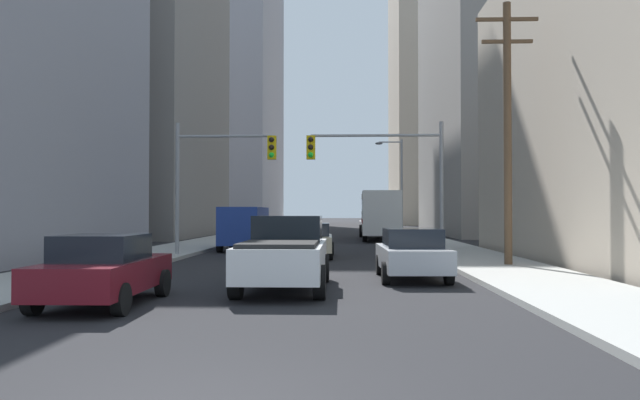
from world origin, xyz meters
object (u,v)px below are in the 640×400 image
object	(u,v)px
cargo_van_blue	(244,226)
sedan_silver	(412,254)
pickup_truck_white	(285,253)
sedan_maroon	(104,269)
sedan_beige	(311,240)
traffic_signal_near_right	(381,164)
city_bus	(379,213)
traffic_signal_near_left	(221,166)

from	to	relation	value
cargo_van_blue	sedan_silver	xyz separation A→B (m)	(7.20, -13.46, -0.52)
pickup_truck_white	sedan_maroon	world-z (taller)	pickup_truck_white
sedan_beige	sedan_silver	bearing A→B (deg)	-67.91
traffic_signal_near_right	sedan_beige	bearing A→B (deg)	-176.51
sedan_beige	traffic_signal_near_right	size ratio (longest dim) A/B	0.70
cargo_van_blue	sedan_silver	world-z (taller)	cargo_van_blue
sedan_maroon	traffic_signal_near_right	xyz separation A→B (m)	(6.82, 13.83, 3.37)
sedan_silver	city_bus	bearing A→B (deg)	88.64
sedan_silver	sedan_beige	xyz separation A→B (m)	(-3.43, 8.45, 0.00)
sedan_silver	sedan_maroon	bearing A→B (deg)	-144.17
cargo_van_blue	traffic_signal_near_right	distance (m)	8.85
pickup_truck_white	sedan_silver	size ratio (longest dim) A/B	1.27
sedan_beige	traffic_signal_near_left	xyz separation A→B (m)	(-4.06, 0.19, 3.31)
pickup_truck_white	cargo_van_blue	xyz separation A→B (m)	(-3.66, 15.80, 0.35)
pickup_truck_white	sedan_maroon	size ratio (longest dim) A/B	1.28
city_bus	traffic_signal_near_left	xyz separation A→B (m)	(-8.10, -17.30, 2.15)
cargo_van_blue	sedan_maroon	world-z (taller)	cargo_van_blue
traffic_signal_near_right	sedan_maroon	bearing A→B (deg)	-116.27
cargo_van_blue	sedan_beige	xyz separation A→B (m)	(3.77, -5.00, -0.52)
cargo_van_blue	traffic_signal_near_left	world-z (taller)	traffic_signal_near_left
city_bus	pickup_truck_white	bearing A→B (deg)	-98.36
city_bus	pickup_truck_white	world-z (taller)	city_bus
pickup_truck_white	cargo_van_blue	size ratio (longest dim) A/B	1.03
city_bus	sedan_silver	distance (m)	25.98
cargo_van_blue	traffic_signal_near_right	world-z (taller)	traffic_signal_near_right
cargo_van_blue	sedan_maroon	distance (m)	18.65
sedan_maroon	sedan_beige	world-z (taller)	same
pickup_truck_white	sedan_maroon	xyz separation A→B (m)	(-3.64, -2.84, -0.16)
city_bus	pickup_truck_white	xyz separation A→B (m)	(-4.16, -28.28, -1.00)
traffic_signal_near_left	sedan_maroon	bearing A→B (deg)	-88.72
sedan_silver	traffic_signal_near_left	bearing A→B (deg)	130.91
city_bus	sedan_silver	world-z (taller)	city_bus
city_bus	cargo_van_blue	xyz separation A→B (m)	(-7.82, -12.49, -0.64)
cargo_van_blue	traffic_signal_near_left	xyz separation A→B (m)	(-0.28, -4.82, 2.79)
city_bus	sedan_maroon	world-z (taller)	city_bus
sedan_maroon	sedan_silver	xyz separation A→B (m)	(7.18, 5.18, 0.00)
pickup_truck_white	traffic_signal_near_right	world-z (taller)	traffic_signal_near_right
pickup_truck_white	sedan_beige	world-z (taller)	pickup_truck_white
city_bus	sedan_maroon	distance (m)	32.11
traffic_signal_near_left	traffic_signal_near_right	size ratio (longest dim) A/B	0.99
pickup_truck_white	sedan_beige	distance (m)	10.80
cargo_van_blue	traffic_signal_near_right	xyz separation A→B (m)	(6.85, -4.81, 2.86)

